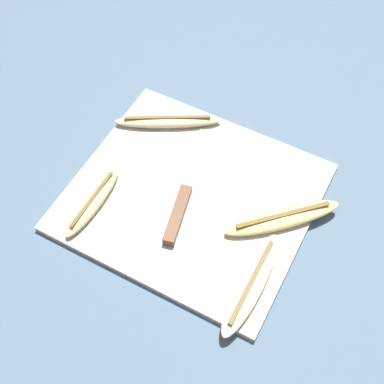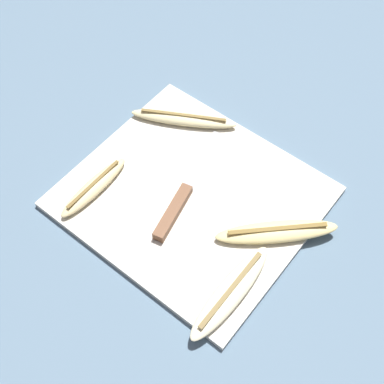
{
  "view_description": "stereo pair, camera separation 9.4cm",
  "coord_description": "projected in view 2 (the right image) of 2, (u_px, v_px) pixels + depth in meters",
  "views": [
    {
      "loc": [
        0.24,
        -0.46,
        0.8
      ],
      "look_at": [
        0.0,
        0.0,
        0.02
      ],
      "focal_mm": 50.0,
      "sensor_mm": 36.0,
      "label": 1
    },
    {
      "loc": [
        0.32,
        -0.4,
        0.8
      ],
      "look_at": [
        0.0,
        0.0,
        0.02
      ],
      "focal_mm": 50.0,
      "sensor_mm": 36.0,
      "label": 2
    }
  ],
  "objects": [
    {
      "name": "banana_soft_right",
      "position": [
        184.0,
        119.0,
        1.03
      ],
      "size": [
        0.2,
        0.13,
        0.02
      ],
      "rotation": [
        0.0,
        0.0,
        2.08
      ],
      "color": "beige",
      "rests_on": "cutting_board"
    },
    {
      "name": "banana_golden_short",
      "position": [
        277.0,
        232.0,
        0.89
      ],
      "size": [
        0.18,
        0.18,
        0.02
      ],
      "rotation": [
        0.0,
        0.0,
        2.34
      ],
      "color": "#EDD689",
      "rests_on": "cutting_board"
    },
    {
      "name": "knife",
      "position": [
        178.0,
        202.0,
        0.93
      ],
      "size": [
        0.08,
        0.26,
        0.02
      ],
      "rotation": [
        0.0,
        0.0,
        0.23
      ],
      "color": "brown",
      "rests_on": "cutting_board"
    },
    {
      "name": "banana_mellow_near",
      "position": [
        94.0,
        187.0,
        0.94
      ],
      "size": [
        0.03,
        0.16,
        0.02
      ],
      "rotation": [
        0.0,
        0.0,
        3.15
      ],
      "color": "beige",
      "rests_on": "cutting_board"
    },
    {
      "name": "banana_bright_far",
      "position": [
        231.0,
        292.0,
        0.83
      ],
      "size": [
        0.04,
        0.2,
        0.02
      ],
      "rotation": [
        0.0,
        0.0,
        3.15
      ],
      "color": "beige",
      "rests_on": "cutting_board"
    },
    {
      "name": "ground_plane",
      "position": [
        192.0,
        199.0,
        0.96
      ],
      "size": [
        4.0,
        4.0,
        0.0
      ],
      "primitive_type": "plane",
      "color": "slate"
    },
    {
      "name": "cutting_board",
      "position": [
        192.0,
        197.0,
        0.95
      ],
      "size": [
        0.41,
        0.37,
        0.01
      ],
      "color": "beige",
      "rests_on": "ground_plane"
    }
  ]
}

